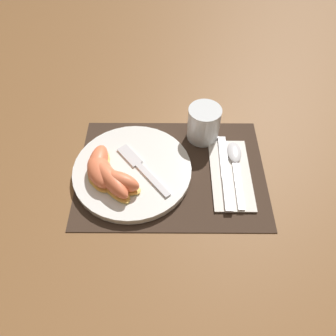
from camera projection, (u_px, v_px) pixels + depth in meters
The scene contains 12 objects.
ground_plane at pixel (171, 171), 0.76m from camera, with size 3.00×3.00×0.00m, color brown.
placemat at pixel (171, 171), 0.76m from camera, with size 0.43×0.32×0.00m.
plate at pixel (132, 170), 0.75m from camera, with size 0.27×0.27×0.02m.
juice_glass at pixel (204, 125), 0.80m from camera, with size 0.08×0.08×0.09m.
napkin at pixel (231, 174), 0.75m from camera, with size 0.09×0.20×0.00m.
knife at pixel (225, 173), 0.75m from camera, with size 0.02×0.21×0.01m.
spoon at pixel (235, 161), 0.77m from camera, with size 0.03×0.19×0.01m.
fork at pixel (140, 166), 0.74m from camera, with size 0.13×0.15×0.00m.
citrus_wedge_0 at pixel (98, 163), 0.73m from camera, with size 0.05×0.11×0.04m.
citrus_wedge_1 at pixel (100, 172), 0.72m from camera, with size 0.09×0.11×0.04m.
citrus_wedge_2 at pixel (110, 179), 0.70m from camera, with size 0.12×0.13×0.04m.
citrus_wedge_3 at pixel (119, 182), 0.70m from camera, with size 0.10×0.07×0.04m.
Camera 1 is at (-0.01, -0.46, 0.61)m, focal length 35.00 mm.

